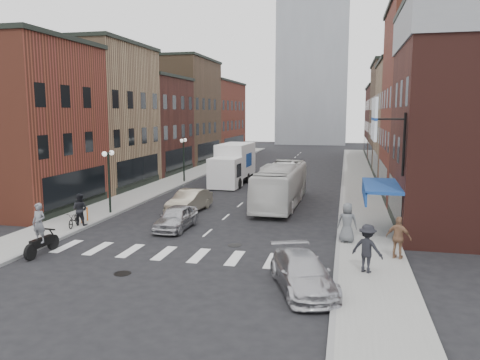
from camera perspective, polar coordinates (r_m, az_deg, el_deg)
name	(u,v)px	position (r m, az deg, el deg)	size (l,w,h in m)	color
ground	(202,238)	(24.78, -4.66, -7.02)	(160.00, 160.00, 0.00)	black
sidewalk_left	(187,176)	(47.91, -6.46, 0.49)	(3.00, 74.00, 0.15)	gray
sidewalk_right	(359,181)	(45.26, 14.31, -0.17)	(3.00, 74.00, 0.15)	gray
curb_left	(201,177)	(47.44, -4.75, 0.35)	(0.20, 74.00, 0.16)	gray
curb_right	(343,182)	(45.25, 12.41, -0.20)	(0.20, 74.00, 0.16)	gray
crosswalk_stripes	(182,254)	(22.06, -7.03, -9.00)	(12.00, 2.20, 0.01)	silver
bldg_left_near	(8,125)	(35.21, -26.48, 6.00)	(10.30, 9.20, 11.30)	brown
bldg_left_mid_a	(84,116)	(42.99, -18.46, 7.36)	(10.30, 10.20, 12.30)	#846448
bldg_left_mid_b	(135,125)	(51.82, -12.65, 6.57)	(10.30, 10.20, 10.30)	#401B16
bldg_left_far_a	(172,111)	(61.91, -8.28, 8.32)	(10.30, 12.20, 13.30)	brown
bldg_left_far_b	(204,118)	(75.15, -4.39, 7.60)	(10.30, 16.20, 11.30)	brown
bldg_right_mid_a	(458,103)	(37.59, 25.04, 8.47)	(10.30, 10.20, 14.30)	brown
bldg_right_mid_b	(432,122)	(47.42, 22.41, 6.61)	(10.30, 10.20, 11.30)	#846448
bldg_right_far_a	(416,115)	(58.30, 20.68, 7.39)	(10.30, 12.20, 12.30)	brown
bldg_right_far_b	(402,122)	(72.21, 19.15, 6.74)	(10.30, 16.20, 10.30)	#401B16
awning_blue	(378,187)	(25.63, 16.45, -0.81)	(1.80, 5.00, 0.78)	navy
billboard_sign	(376,120)	(23.32, 16.26, 6.98)	(1.52, 3.00, 3.70)	black
distant_tower	(315,21)	(102.71, 9.08, 18.55)	(14.00, 14.00, 50.00)	#9399A0
streetlamp_near	(109,170)	(30.74, -15.71, 1.22)	(0.32, 1.22, 4.11)	black
streetlamp_far	(184,152)	(43.48, -6.89, 3.46)	(0.32, 1.22, 4.11)	black
bike_rack	(84,215)	(28.92, -18.43, -4.08)	(0.08, 0.68, 0.80)	#D8590C
box_truck	(233,165)	(42.61, -0.89, 1.90)	(2.75, 8.41, 3.62)	white
motorcycle_rider	(40,231)	(23.36, -23.18, -5.73)	(0.70, 2.40, 2.44)	black
transit_bus	(281,185)	(32.93, 5.02, -0.60)	(2.45, 10.48, 2.92)	silver
sedan_left_near	(176,218)	(26.52, -7.79, -4.56)	(1.58, 3.92, 1.34)	#BBBBC0
sedan_left_far	(189,201)	(31.02, -6.19, -2.56)	(1.53, 4.38, 1.44)	#B9AF96
curb_car	(303,273)	(17.71, 7.65, -11.16)	(1.84, 4.53, 1.31)	#B6B5BA
parked_bicycle	(74,220)	(27.85, -19.56, -4.58)	(0.54, 1.55, 0.82)	black
ped_left_solo	(80,209)	(28.08, -18.93, -3.40)	(0.89, 0.51, 1.82)	black
ped_right_a	(367,248)	(19.56, 15.25, -8.04)	(1.27, 0.63, 1.96)	black
ped_right_b	(399,238)	(21.72, 18.77, -6.68)	(1.10, 0.55, 1.88)	#875F44
ped_right_c	(347,222)	(23.72, 12.93, -5.07)	(0.97, 0.63, 1.98)	#54575B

